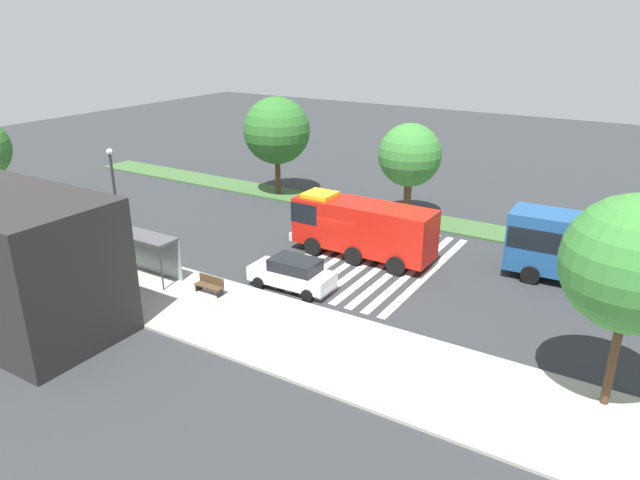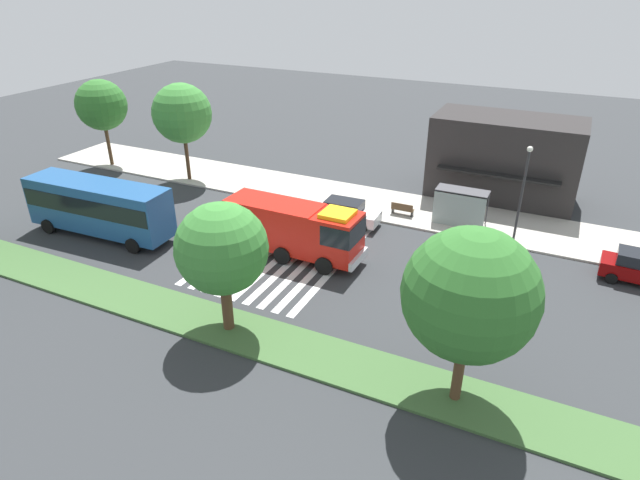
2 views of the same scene
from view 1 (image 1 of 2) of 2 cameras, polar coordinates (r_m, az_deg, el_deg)
The scene contains 15 objects.
ground_plane at distance 35.11m, azimuth 2.24°, elevation -1.36°, with size 120.00×120.00×0.00m, color #2D3033.
sidewalk at distance 27.85m, azimuth -7.74°, elevation -7.69°, with size 60.00×5.87×0.14m, color #ADA89E.
median_strip at distance 42.04m, azimuth 7.80°, elevation 2.39°, with size 60.00×3.00×0.14m, color #3D6033.
crosswalk at distance 34.28m, azimuth 5.04°, elevation -1.99°, with size 7.65×12.17×0.01m.
fire_truck at distance 34.07m, azimuth 3.79°, elevation 1.43°, with size 8.76×2.83×3.55m.
parked_car_west at distance 30.36m, azimuth -2.70°, elevation -3.27°, with size 4.58×2.14×1.71m.
parked_car_mid at distance 42.64m, azimuth -23.30°, elevation 2.29°, with size 4.43×2.22×1.80m.
transit_bus at distance 33.36m, azimuth 26.73°, elevation -0.91°, with size 10.34×3.19×3.69m.
bus_stop_shelter at distance 32.39m, azimuth -16.24°, elevation -0.60°, with size 3.50×1.40×2.46m.
bench_near_shelter at distance 30.25m, azimuth -10.77°, elevation -4.34°, with size 1.60×0.50×0.90m.
street_lamp at distance 35.26m, azimuth -19.50°, elevation 4.26°, with size 0.36×0.36×6.43m.
storefront_building at distance 29.62m, azimuth -28.36°, elevation -1.83°, with size 10.74×6.17×6.26m.
sidewalk_tree_west at distance 21.97m, azimuth 28.40°, elevation -2.09°, with size 4.74×4.74×7.92m.
median_tree_west at distance 40.65m, azimuth 8.81°, elevation 8.22°, with size 4.34×4.34×6.58m.
median_tree_center at distance 45.93m, azimuth -4.28°, elevation 10.66°, with size 5.19×5.19×7.62m.
Camera 1 is at (-15.86, 28.35, 13.35)m, focal length 32.56 mm.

